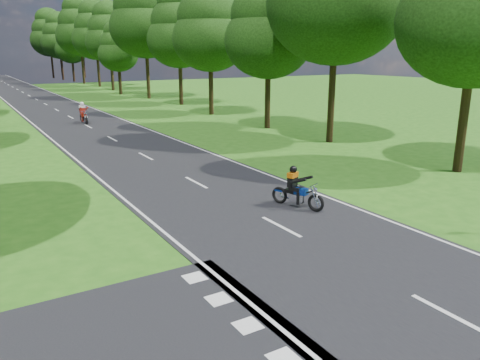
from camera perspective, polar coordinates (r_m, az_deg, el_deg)
ground at (r=13.26m, az=10.16°, el=-8.34°), size 160.00×160.00×0.00m
main_road at (r=59.82m, az=-23.54°, el=8.98°), size 7.00×140.00×0.02m
road_markings at (r=57.95m, az=-23.41°, el=8.85°), size 7.40×140.00×0.01m
treeline at (r=69.82m, az=-24.34°, el=16.43°), size 40.00×115.35×14.78m
rider_near_blue at (r=16.32m, az=7.04°, el=-0.85°), size 1.18×1.86×1.48m
rider_far_red at (r=37.94m, az=-18.57°, el=7.78°), size 0.69×1.97×1.63m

